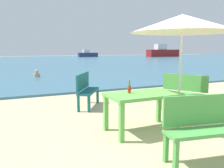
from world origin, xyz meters
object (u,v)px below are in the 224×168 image
Objects in this scene: beer_bottle_amber at (129,88)px; bench_green_left at (183,90)px; side_table_wood at (190,108)px; boat_ferry at (162,52)px; boat_barge at (88,54)px; bench_green_right at (204,124)px; patio_umbrella at (182,24)px; picnic_table_green at (143,99)px; swimmer_person at (37,74)px; bench_teal_center at (86,88)px.

beer_bottle_amber is 2.24m from bench_green_left.
boat_ferry is (28.33, 38.45, 0.70)m from side_table_wood.
bench_green_left is 44.94m from boat_barge.
bench_green_right is 49.50m from boat_ferry.
beer_bottle_amber is 0.12× the size of patio_umbrella.
beer_bottle_amber is (-0.24, 0.12, 0.20)m from picnic_table_green.
bench_green_right is (0.14, -1.41, -0.11)m from picnic_table_green.
patio_umbrella is at bearing -0.46° from picnic_table_green.
swimmer_person is (-0.92, 11.25, -0.30)m from bench_green_right.
bench_teal_center and bench_green_right have the same top height.
swimmer_person is at bearing 106.33° from bench_green_left.
boat_barge is (14.86, 34.30, 0.39)m from swimmer_person.
picnic_table_green is 0.33× the size of boat_barge.
side_table_wood is (1.42, -0.15, -0.50)m from beer_bottle_amber.
picnic_table_green is 2.59× the size of side_table_wood.
bench_green_right is 0.17× the size of boat_ferry.
beer_bottle_amber is 9.76m from swimmer_person.
boat_barge is at bearing 70.93° from bench_teal_center.
bench_green_left is (1.84, 0.91, -0.11)m from picnic_table_green.
bench_teal_center is (-1.27, 2.33, -1.58)m from patio_umbrella.
bench_teal_center is at bearing -109.07° from boat_barge.
picnic_table_green is 2.36m from bench_teal_center.
bench_teal_center is at bearing 118.66° from patio_umbrella.
bench_green_left is (0.65, 0.94, 0.19)m from side_table_wood.
bench_teal_center is 2.63m from bench_green_left.
boat_barge is (12.89, 44.17, 0.28)m from side_table_wood.
boat_ferry reaches higher than swimmer_person.
boat_barge is at bearing 72.31° from picnic_table_green.
picnic_table_green is at bearing 178.66° from side_table_wood.
bench_teal_center is at bearing 97.82° from bench_green_right.
patio_umbrella is 2.05m from bench_green_left.
boat_ferry is 1.77× the size of boat_barge.
side_table_wood is 47.77m from boat_ferry.
bench_green_right reaches higher than swimmer_person.
bench_green_right is 11.30m from swimmer_person.
swimmer_person is (-2.62, 8.93, -0.30)m from bench_green_left.
bench_green_left is 0.16× the size of boat_ferry.
beer_bottle_amber reaches higher than side_table_wood.
boat_ferry is (29.89, 36.10, 0.52)m from bench_teal_center.
bench_green_right is at bearing -85.35° from swimmer_person.
side_table_wood is 0.44× the size of bench_green_left.
patio_umbrella reaches higher than bench_green_left.
bench_teal_center is at bearing -129.62° from boat_ferry.
picnic_table_green is 1.12× the size of bench_green_right.
bench_green_right is (0.51, -3.74, 0.00)m from bench_teal_center.
boat_barge is at bearing 74.19° from bench_green_left.
bench_green_left is at bearing -32.61° from bench_teal_center.
patio_umbrella is (1.13, -0.13, 1.26)m from beer_bottle_amber.
side_table_wood is 2.83m from bench_teal_center.
picnic_table_green is 0.33m from beer_bottle_amber.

